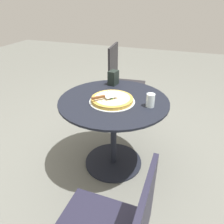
# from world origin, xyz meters

# --- Properties ---
(ground_plane) EXTENTS (10.00, 10.00, 0.00)m
(ground_plane) POSITION_xyz_m (0.00, 0.00, 0.00)
(ground_plane) COLOR slate
(patio_table) EXTENTS (0.92, 0.92, 0.69)m
(patio_table) POSITION_xyz_m (0.00, 0.00, 0.49)
(patio_table) COLOR black
(patio_table) RESTS_ON ground
(pizza_on_tray) EXTENTS (0.37, 0.37, 0.05)m
(pizza_on_tray) POSITION_xyz_m (0.04, -0.00, 0.70)
(pizza_on_tray) COLOR silver
(pizza_on_tray) RESTS_ON patio_table
(pizza_server) EXTENTS (0.18, 0.18, 0.02)m
(pizza_server) POSITION_xyz_m (0.09, -0.05, 0.74)
(pizza_server) COLOR silver
(pizza_server) RESTS_ON pizza_on_tray
(drinking_cup) EXTENTS (0.07, 0.07, 0.11)m
(drinking_cup) POSITION_xyz_m (0.02, 0.31, 0.74)
(drinking_cup) COLOR white
(drinking_cup) RESTS_ON patio_table
(napkin_dispenser) EXTENTS (0.11, 0.09, 0.14)m
(napkin_dispenser) POSITION_xyz_m (-0.32, -0.11, 0.75)
(napkin_dispenser) COLOR black
(napkin_dispenser) RESTS_ON patio_table
(patio_chair_far) EXTENTS (0.43, 0.43, 0.93)m
(patio_chair_far) POSITION_xyz_m (-0.90, -0.21, 0.53)
(patio_chair_far) COLOR #242327
(patio_chair_far) RESTS_ON ground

